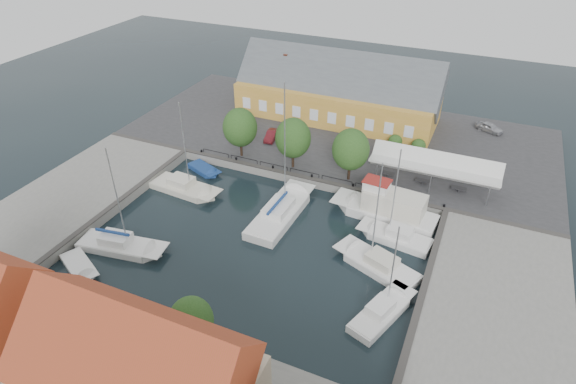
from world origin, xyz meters
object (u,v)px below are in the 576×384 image
(trawler, at_px, (388,210))
(tent_canopy, at_px, (435,165))
(east_boat_a, at_px, (396,238))
(west_boat_d, at_px, (121,247))
(east_boat_b, at_px, (378,266))
(center_sailboat, at_px, (280,214))
(car_silver, at_px, (490,127))
(warehouse, at_px, (334,93))
(launch_sw, at_px, (80,267))
(east_boat_c, at_px, (381,314))
(west_boat_b, at_px, (184,189))
(launch_nw, at_px, (204,170))
(car_red, at_px, (271,135))

(trawler, bearing_deg, tent_canopy, 63.81)
(east_boat_a, xyz_separation_m, west_boat_d, (-24.14, -12.04, 0.01))
(east_boat_a, distance_m, east_boat_b, 4.73)
(center_sailboat, xyz_separation_m, trawler, (10.45, 4.33, 0.65))
(car_silver, height_order, east_boat_b, east_boat_b)
(tent_canopy, distance_m, west_boat_d, 34.14)
(tent_canopy, xyz_separation_m, trawler, (-3.31, -6.73, -2.67))
(tent_canopy, bearing_deg, east_boat_b, -98.26)
(warehouse, distance_m, car_silver, 21.84)
(launch_sw, bearing_deg, car_silver, 53.23)
(east_boat_c, bearing_deg, west_boat_b, 159.82)
(east_boat_a, relative_size, launch_sw, 1.96)
(tent_canopy, bearing_deg, east_boat_a, -98.84)
(west_boat_d, bearing_deg, tent_canopy, 40.77)
(launch_sw, height_order, launch_nw, launch_sw)
(warehouse, relative_size, launch_sw, 5.25)
(center_sailboat, distance_m, west_boat_b, 12.18)
(car_red, relative_size, trawler, 0.31)
(launch_sw, bearing_deg, tent_canopy, 43.43)
(warehouse, xyz_separation_m, trawler, (13.29, -20.58, -3.41))
(tent_canopy, relative_size, east_boat_a, 1.31)
(west_boat_d, bearing_deg, center_sailboat, 42.91)
(tent_canopy, distance_m, car_silver, 17.95)
(car_red, distance_m, trawler, 20.63)
(launch_sw, relative_size, launch_nw, 1.07)
(west_boat_b, bearing_deg, east_boat_c, -20.18)
(tent_canopy, distance_m, west_boat_b, 28.37)
(west_boat_d, xyz_separation_m, launch_sw, (-1.66, -3.74, -0.18))
(car_silver, distance_m, east_boat_c, 37.89)
(tent_canopy, height_order, center_sailboat, center_sailboat)
(car_red, distance_m, west_boat_b, 14.75)
(launch_nw, bearing_deg, east_boat_c, -28.58)
(tent_canopy, distance_m, trawler, 7.95)
(car_silver, distance_m, west_boat_b, 41.69)
(tent_canopy, distance_m, launch_nw, 27.28)
(tent_canopy, bearing_deg, east_boat_c, -91.11)
(car_silver, relative_size, east_boat_a, 0.35)
(car_silver, distance_m, west_boat_d, 49.82)
(center_sailboat, distance_m, launch_nw, 13.46)
(launch_sw, xyz_separation_m, launch_nw, (1.07, 19.70, -0.00))
(tent_canopy, height_order, launch_nw, tent_canopy)
(east_boat_b, bearing_deg, car_red, 137.24)
(west_boat_d, distance_m, launch_nw, 15.97)
(car_silver, relative_size, west_boat_d, 0.31)
(car_silver, relative_size, car_red, 1.04)
(launch_sw, bearing_deg, warehouse, 74.83)
(car_red, relative_size, launch_sw, 0.66)
(west_boat_d, bearing_deg, trawler, 34.59)
(warehouse, height_order, west_boat_b, west_boat_b)
(east_boat_c, distance_m, launch_nw, 29.51)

